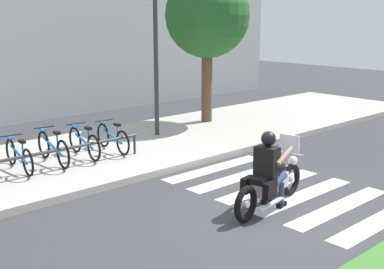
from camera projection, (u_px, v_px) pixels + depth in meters
ground_plane at (257, 214)px, 8.75m from camera, size 48.00×48.00×0.00m
sidewalk at (101, 153)px, 12.32m from camera, size 24.00×4.40×0.15m
crosswalk_stripe_0 at (381, 220)px, 8.49m from camera, size 2.80×0.40×0.01m
crosswalk_stripe_1 at (339, 207)px, 9.06m from camera, size 2.80×0.40×0.01m
crosswalk_stripe_2 at (302, 196)px, 9.63m from camera, size 2.80×0.40×0.01m
crosswalk_stripe_3 at (270, 186)px, 10.21m from camera, size 2.80×0.40×0.01m
crosswalk_stripe_4 at (241, 177)px, 10.78m from camera, size 2.80×0.40×0.01m
crosswalk_stripe_5 at (214, 168)px, 11.36m from camera, size 2.80×0.40×0.01m
motorcycle at (271, 183)px, 8.96m from camera, size 2.25×0.79×1.22m
rider at (269, 165)px, 8.81m from camera, size 0.69×0.61×1.43m
bicycle_2 at (19, 156)px, 10.64m from camera, size 0.48×1.64×0.72m
bicycle_3 at (53, 148)px, 11.15m from camera, size 0.48×1.73×0.78m
bicycle_4 at (84, 143)px, 11.67m from camera, size 0.48×1.60×0.76m
bicycle_5 at (113, 138)px, 12.19m from camera, size 0.48×1.58×0.73m
bike_rack at (48, 153)px, 10.48m from camera, size 4.54×0.07×0.49m
street_lamp at (156, 49)px, 13.41m from camera, size 0.28×0.28×4.14m
tree_near_rack at (207, 16)px, 15.02m from camera, size 2.56×2.56×4.67m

